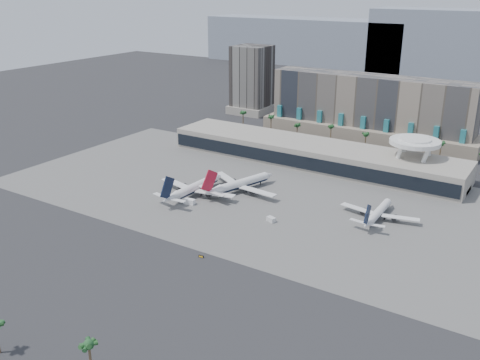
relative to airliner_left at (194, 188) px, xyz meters
The scene contains 14 objects.
ground 44.77m from the airliner_left, 52.20° to the right, with size 900.00×900.00×0.00m, color #232326.
apron_pad 33.96m from the airliner_left, 35.87° to the left, with size 260.00×130.00×0.06m, color #5B5B59.
hotel 144.67m from the airliner_left, 74.98° to the left, with size 140.00×30.00×42.00m.
office_tower 179.13m from the airliner_left, 112.33° to the left, with size 30.00×30.00×52.00m.
terminal 79.49m from the airliner_left, 69.88° to the left, with size 170.00×32.50×14.50m.
saucer_structure 116.24m from the airliner_left, 44.45° to the left, with size 26.00×26.00×21.89m.
palm_row 115.19m from the airliner_left, 72.63° to the left, with size 157.80×2.80×13.10m.
airliner_left is the anchor object (origin of this frame).
airliner_centre 23.11m from the airliner_left, 46.15° to the left, with size 42.53×44.03×15.68m.
airliner_right 87.31m from the airliner_left, 13.90° to the left, with size 35.58×36.62×12.64m.
service_vehicle_a 11.52m from the airliner_left, 64.37° to the right, with size 5.09×2.49×2.49m, color white.
service_vehicle_b 47.20m from the airliner_left, ahead, with size 4.00×2.28×2.06m, color silver.
taxiway_sign 63.49m from the airliner_left, 50.57° to the right, with size 2.12×0.69×0.95m.
near_palm_b 130.68m from the airliner_left, 64.52° to the right, with size 6.00×6.00×13.02m.
Camera 1 is at (121.45, -156.45, 97.81)m, focal length 40.00 mm.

